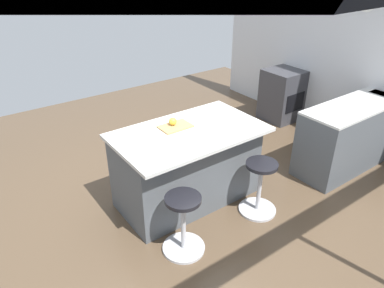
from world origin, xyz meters
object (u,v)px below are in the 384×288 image
Objects in this scene: kitchen_island at (187,165)px; stool_by_window at (259,189)px; cutting_board at (175,127)px; oven_range at (282,95)px; apple_yellow at (172,121)px; stool_middle at (183,226)px.

stool_by_window is at bearing 127.75° from kitchen_island.
cutting_board is (0.61, -0.81, 0.65)m from stool_by_window.
cutting_board reaches higher than stool_by_window.
apple_yellow is (2.83, 0.81, 0.57)m from oven_range.
kitchen_island is 4.70× the size of cutting_board.
apple_yellow is (0.09, -0.16, 0.54)m from kitchen_island.
oven_range is 3.67m from stool_middle.
cutting_board is 4.04× the size of apple_yellow.
stool_by_window is 1.00× the size of stool_middle.
kitchen_island is at bearing 121.38° from cutting_board.
stool_middle is 1.18m from apple_yellow.
oven_range is at bearing -163.99° from apple_yellow.
cutting_board is at bearing 114.02° from apple_yellow.
cutting_board is (0.07, -0.12, 0.48)m from kitchen_island.
cutting_board reaches higher than kitchen_island.
kitchen_island reaches higher than stool_by_window.
stool_by_window is 1.83× the size of cutting_board.
kitchen_island is at bearing -52.25° from stool_by_window.
oven_range is 3.00m from apple_yellow.
apple_yellow is at bearing -60.19° from kitchen_island.
stool_middle is 1.83× the size of cutting_board.
oven_range is at bearing -143.20° from stool_by_window.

